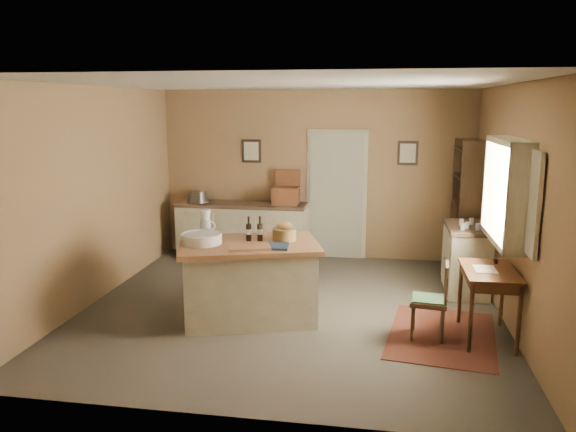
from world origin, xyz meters
name	(u,v)px	position (x,y,z in m)	size (l,w,h in m)	color
ground	(291,308)	(0.00, 0.00, 0.00)	(5.00, 5.00, 0.00)	#4A4138
wall_back	(315,175)	(0.00, 2.50, 1.35)	(5.00, 0.10, 2.70)	#7F6243
wall_front	(239,255)	(0.00, -2.50, 1.35)	(5.00, 0.10, 2.70)	#7F6243
wall_left	(95,195)	(-2.50, 0.00, 1.35)	(0.10, 5.00, 2.70)	#7F6243
wall_right	(512,206)	(2.50, 0.00, 1.35)	(0.10, 5.00, 2.70)	#7F6243
ceiling	(291,83)	(0.00, 0.00, 2.70)	(5.00, 5.00, 0.00)	silver
door	(337,194)	(0.35, 2.47, 1.05)	(0.97, 0.06, 2.11)	#A5A68F
framed_prints	(328,152)	(0.20, 2.48, 1.72)	(2.82, 0.02, 0.38)	black
window	(511,191)	(2.42, -0.20, 1.55)	(0.25, 1.99, 1.12)	beige
work_island	(249,278)	(-0.44, -0.39, 0.48)	(1.80, 1.44, 1.20)	beige
sideboard	(243,229)	(-1.15, 2.20, 0.48)	(2.10, 0.60, 1.18)	beige
rug	(442,335)	(1.75, -0.55, 0.00)	(1.10, 1.60, 0.01)	#512417
writing_desk	(489,278)	(2.20, -0.55, 0.67)	(0.54, 0.88, 0.82)	#3D2111
desk_chair	(428,301)	(1.58, -0.63, 0.40)	(0.38, 0.38, 0.81)	#322214
right_cabinet	(466,258)	(2.20, 1.02, 0.46)	(0.54, 0.97, 0.99)	beige
shelving_unit	(469,207)	(2.35, 2.00, 0.98)	(0.33, 0.88, 1.97)	#322214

